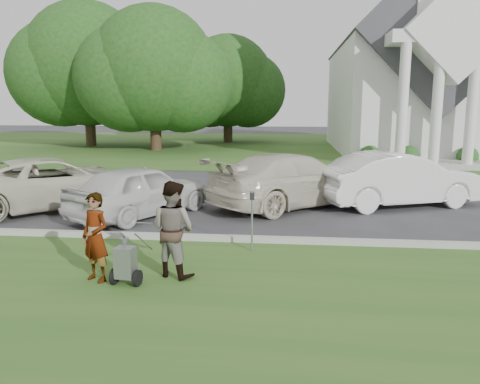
% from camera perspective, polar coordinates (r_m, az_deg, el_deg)
% --- Properties ---
extents(ground, '(120.00, 120.00, 0.00)m').
position_cam_1_polar(ground, '(10.32, -0.88, -6.99)').
color(ground, '#333335').
rests_on(ground, ground).
extents(grass_strip, '(80.00, 7.00, 0.01)m').
position_cam_1_polar(grass_strip, '(7.54, -3.67, -13.79)').
color(grass_strip, '#2C581E').
rests_on(grass_strip, ground).
extents(church_lawn, '(80.00, 30.00, 0.01)m').
position_cam_1_polar(church_lawn, '(36.91, 4.13, 5.70)').
color(church_lawn, '#2C581E').
rests_on(church_lawn, ground).
extents(curb, '(80.00, 0.18, 0.15)m').
position_cam_1_polar(curb, '(10.82, -0.53, -5.73)').
color(curb, '#9E9E93').
rests_on(curb, ground).
extents(church, '(9.19, 19.00, 24.10)m').
position_cam_1_polar(church, '(33.92, 19.95, 14.73)').
color(church, white).
rests_on(church, ground).
extents(tree_left, '(10.63, 8.40, 9.71)m').
position_cam_1_polar(tree_left, '(33.12, -10.48, 13.85)').
color(tree_left, '#332316').
rests_on(tree_left, ground).
extents(tree_far, '(11.64, 9.20, 10.73)m').
position_cam_1_polar(tree_far, '(38.02, -18.17, 13.94)').
color(tree_far, '#332316').
rests_on(tree_far, ground).
extents(tree_back, '(9.61, 7.60, 8.89)m').
position_cam_1_polar(tree_back, '(40.12, -1.52, 12.86)').
color(tree_back, '#332316').
rests_on(tree_back, ground).
extents(striping_cart, '(0.54, 1.04, 0.93)m').
position_cam_1_polar(striping_cart, '(8.45, -13.76, -8.45)').
color(striping_cart, black).
rests_on(striping_cart, ground).
extents(person_left, '(0.69, 0.60, 1.60)m').
position_cam_1_polar(person_left, '(8.67, -17.21, -5.39)').
color(person_left, '#999999').
rests_on(person_left, ground).
extents(person_right, '(1.06, 0.97, 1.76)m').
position_cam_1_polar(person_right, '(8.60, -8.17, -4.56)').
color(person_right, '#999999').
rests_on(person_right, ground).
extents(parking_meter_near, '(0.10, 0.09, 1.32)m').
position_cam_1_polar(parking_meter_near, '(9.95, 1.47, -2.67)').
color(parking_meter_near, gray).
rests_on(parking_meter_near, ground).
extents(car_a, '(5.87, 5.73, 1.56)m').
position_cam_1_polar(car_a, '(15.37, -21.79, 1.08)').
color(car_a, beige).
rests_on(car_a, ground).
extents(car_b, '(3.72, 4.66, 1.49)m').
position_cam_1_polar(car_b, '(13.47, -12.03, 0.20)').
color(car_b, silver).
rests_on(car_b, ground).
extents(car_c, '(5.77, 5.46, 1.64)m').
position_cam_1_polar(car_c, '(14.63, 6.50, 1.49)').
color(car_c, beige).
rests_on(car_c, ground).
extents(car_d, '(5.39, 3.47, 1.68)m').
position_cam_1_polar(car_d, '(15.34, 18.78, 1.48)').
color(car_d, silver).
rests_on(car_d, ground).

